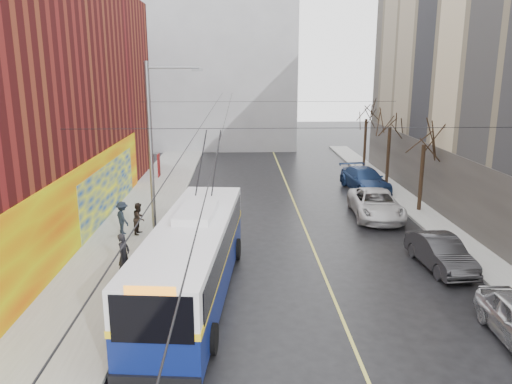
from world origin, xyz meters
The scene contains 20 objects.
ground centered at (0.00, 0.00, 0.00)m, with size 140.00×140.00×0.00m, color black.
sidewalk_left centered at (-8.00, 12.00, 0.07)m, with size 4.00×60.00×0.15m, color gray.
sidewalk_right centered at (9.00, 12.00, 0.07)m, with size 2.00×60.00×0.15m, color gray.
lane_line centered at (1.50, 14.00, 0.00)m, with size 0.12×50.00×0.01m, color #BFB74C.
building_far centered at (-6.00, 44.99, 9.02)m, with size 20.50×12.10×18.00m.
streetlight_pole centered at (-6.14, 10.00, 4.85)m, with size 2.65×0.60×9.00m.
catenary_wires centered at (-2.54, 14.77, 6.25)m, with size 18.00×60.00×0.22m.
tree_near centered at (9.00, 16.00, 4.98)m, with size 3.20×3.20×6.40m.
tree_mid centered at (9.00, 23.00, 5.25)m, with size 3.20×3.20×6.68m.
tree_far centered at (9.00, 30.00, 5.14)m, with size 3.20×3.20×6.57m.
puddle centered at (-5.56, 0.29, 0.00)m, with size 2.35×3.64×0.01m, color black.
pigeons_flying centered at (-2.65, 10.67, 7.32)m, with size 3.92×2.38×0.24m.
trolleybus centered at (-3.93, 4.64, 1.61)m, with size 3.73×12.35×5.78m.
parked_car_b centered at (6.78, 7.11, 0.73)m, with size 1.54×4.41×1.45m, color #29292C.
parked_car_c centered at (6.00, 14.99, 0.80)m, with size 2.67×5.79×1.61m, color silver.
parked_car_d centered at (7.00, 21.69, 0.82)m, with size 2.29×5.63×1.63m, color navy.
following_car centered at (-3.58, 16.57, 0.69)m, with size 1.63×4.05×1.38m, color #B2B2B7.
pedestrian_a centered at (-6.98, 6.34, 1.08)m, with size 0.68×0.45×1.86m, color black.
pedestrian_b centered at (-7.43, 11.93, 0.99)m, with size 0.82×0.64×1.68m, color black.
pedestrian_c centered at (-8.30, 11.95, 1.02)m, with size 1.13×0.65×1.75m, color black.
Camera 1 is at (-2.12, -13.42, 8.67)m, focal length 35.00 mm.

